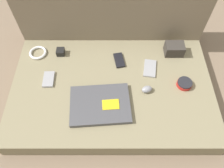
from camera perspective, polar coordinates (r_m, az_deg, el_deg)
The scene contains 12 objects.
ground_plane at distance 1.36m, azimuth -0.00°, elevation -3.17°, with size 8.00×8.00×0.00m, color #7A6651.
couch_seat at distance 1.31m, azimuth -0.00°, elevation -1.88°, with size 1.17×0.73×0.12m.
couch_backrest at distance 1.49m, azimuth -0.06°, elevation 16.79°, with size 1.17×0.20×0.44m.
laptop at distance 1.19m, azimuth -3.08°, elevation -5.34°, with size 0.34×0.26×0.03m.
computer_mouse at distance 1.24m, azimuth 9.10°, elevation -1.33°, with size 0.07×0.06×0.04m.
speaker_puck at distance 1.32m, azimuth 18.39°, elevation 0.15°, with size 0.09×0.09×0.03m.
phone_silver at distance 1.37m, azimuth 1.85°, elevation 6.23°, with size 0.07×0.12×0.01m.
phone_black at distance 1.33m, azimuth -16.24°, elevation 1.15°, with size 0.06×0.11×0.01m.
phone_small at distance 1.35m, azimuth 9.83°, elevation 4.09°, with size 0.09×0.14×0.01m.
camera_pouch at distance 1.44m, azimuth 15.90°, elevation 8.83°, with size 0.12×0.09×0.07m.
charger_brick at distance 1.43m, azimuth -13.32°, elevation 8.15°, with size 0.05×0.05×0.04m.
cable_coil at distance 1.48m, azimuth -18.82°, elevation 7.71°, with size 0.11×0.11×0.02m.
Camera 1 is at (-0.00, -0.68, 1.18)m, focal length 35.00 mm.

